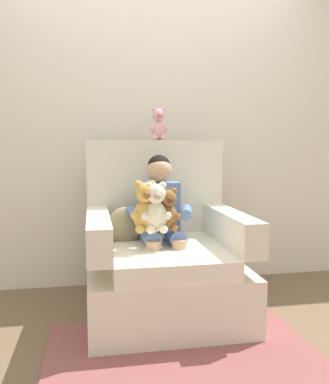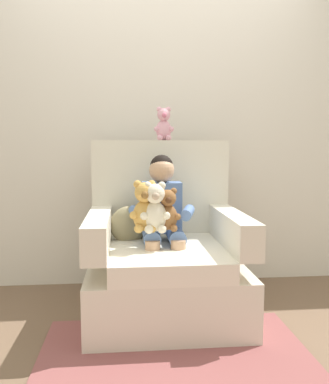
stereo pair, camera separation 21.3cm
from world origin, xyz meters
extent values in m
plane|color=brown|center=(0.00, 0.00, 0.00)|extent=(8.00, 8.00, 0.00)
cube|color=silver|center=(0.00, 0.74, 1.30)|extent=(6.00, 0.10, 2.60)
cube|color=#8C4C4C|center=(0.00, -0.74, 0.01)|extent=(1.45, 1.37, 0.01)
cube|color=silver|center=(0.00, 0.00, 0.18)|extent=(0.99, 0.96, 0.36)
cube|color=white|center=(0.00, -0.07, 0.42)|extent=(0.71, 0.82, 0.12)
cube|color=silver|center=(0.00, 0.41, 0.82)|extent=(0.99, 0.14, 0.68)
cube|color=silver|center=(-0.43, -0.07, 0.58)|extent=(0.14, 0.82, 0.21)
cube|color=silver|center=(0.43, -0.07, 0.58)|extent=(0.14, 0.82, 0.21)
cube|color=#597AB7|center=(-0.01, 0.15, 0.70)|extent=(0.26, 0.16, 0.34)
sphere|color=tan|center=(-0.01, 0.15, 0.95)|extent=(0.17, 0.17, 0.17)
sphere|color=black|center=(-0.01, 0.16, 0.98)|extent=(0.16, 0.16, 0.16)
cylinder|color=#597AB7|center=(-0.09, 0.02, 0.53)|extent=(0.11, 0.26, 0.11)
cylinder|color=tan|center=(-0.09, -0.11, 0.38)|extent=(0.09, 0.09, 0.30)
cylinder|color=#597AB7|center=(0.07, 0.02, 0.53)|extent=(0.11, 0.26, 0.11)
cylinder|color=tan|center=(0.07, -0.11, 0.38)|extent=(0.09, 0.09, 0.30)
cylinder|color=#597AB7|center=(-0.17, 0.03, 0.68)|extent=(0.13, 0.27, 0.07)
cylinder|color=#597AB7|center=(0.15, 0.03, 0.68)|extent=(0.13, 0.27, 0.07)
ellipsoid|color=silver|center=(-0.08, -0.10, 0.68)|extent=(0.14, 0.12, 0.19)
sphere|color=silver|center=(-0.08, -0.11, 0.83)|extent=(0.12, 0.12, 0.12)
sphere|color=tan|center=(-0.08, -0.17, 0.82)|extent=(0.05, 0.05, 0.05)
sphere|color=silver|center=(-0.12, -0.10, 0.88)|extent=(0.05, 0.05, 0.05)
sphere|color=silver|center=(-0.15, -0.14, 0.69)|extent=(0.05, 0.05, 0.05)
sphere|color=silver|center=(-0.12, -0.15, 0.61)|extent=(0.05, 0.05, 0.05)
sphere|color=silver|center=(-0.03, -0.10, 0.88)|extent=(0.05, 0.05, 0.05)
sphere|color=silver|center=(-0.01, -0.14, 0.69)|extent=(0.05, 0.05, 0.05)
sphere|color=silver|center=(-0.04, -0.15, 0.61)|extent=(0.05, 0.05, 0.05)
ellipsoid|color=gold|center=(-0.14, -0.07, 0.69)|extent=(0.15, 0.12, 0.19)
sphere|color=gold|center=(-0.14, -0.09, 0.83)|extent=(0.12, 0.12, 0.12)
sphere|color=brown|center=(-0.14, -0.14, 0.82)|extent=(0.05, 0.05, 0.05)
sphere|color=gold|center=(-0.18, -0.08, 0.88)|extent=(0.05, 0.05, 0.05)
sphere|color=gold|center=(-0.21, -0.11, 0.70)|extent=(0.05, 0.05, 0.05)
sphere|color=gold|center=(-0.18, -0.13, 0.61)|extent=(0.05, 0.05, 0.05)
sphere|color=gold|center=(-0.09, -0.08, 0.88)|extent=(0.05, 0.05, 0.05)
sphere|color=gold|center=(-0.07, -0.11, 0.70)|extent=(0.05, 0.05, 0.05)
sphere|color=gold|center=(-0.10, -0.13, 0.61)|extent=(0.05, 0.05, 0.05)
ellipsoid|color=brown|center=(0.01, -0.07, 0.67)|extent=(0.12, 0.11, 0.16)
sphere|color=brown|center=(0.01, -0.08, 0.79)|extent=(0.11, 0.11, 0.11)
sphere|color=#4C2D19|center=(0.01, -0.12, 0.79)|extent=(0.04, 0.04, 0.04)
sphere|color=brown|center=(-0.03, -0.07, 0.84)|extent=(0.04, 0.04, 0.04)
sphere|color=brown|center=(-0.05, -0.10, 0.68)|extent=(0.04, 0.04, 0.04)
sphere|color=brown|center=(-0.03, -0.11, 0.61)|extent=(0.05, 0.05, 0.05)
sphere|color=brown|center=(0.04, -0.07, 0.84)|extent=(0.04, 0.04, 0.04)
sphere|color=brown|center=(0.07, -0.10, 0.68)|extent=(0.04, 0.04, 0.04)
sphere|color=brown|center=(0.04, -0.11, 0.61)|extent=(0.05, 0.05, 0.05)
ellipsoid|color=#EAA8BC|center=(0.03, 0.41, 1.23)|extent=(0.11, 0.10, 0.15)
sphere|color=#EAA8BC|center=(0.03, 0.40, 1.34)|extent=(0.10, 0.10, 0.10)
sphere|color=#CC6684|center=(0.03, 0.36, 1.34)|extent=(0.04, 0.04, 0.04)
sphere|color=#EAA8BC|center=(-0.01, 0.40, 1.38)|extent=(0.04, 0.04, 0.04)
sphere|color=#EAA8BC|center=(-0.03, 0.38, 1.24)|extent=(0.04, 0.04, 0.04)
sphere|color=#EAA8BC|center=(-0.01, 0.37, 1.18)|extent=(0.04, 0.04, 0.04)
sphere|color=#EAA8BC|center=(0.06, 0.40, 1.38)|extent=(0.04, 0.04, 0.04)
sphere|color=#EAA8BC|center=(0.08, 0.38, 1.24)|extent=(0.04, 0.04, 0.04)
sphere|color=#EAA8BC|center=(0.06, 0.37, 1.18)|extent=(0.04, 0.04, 0.04)
ellipsoid|color=#998C66|center=(-0.24, 0.18, 0.58)|extent=(0.27, 0.15, 0.26)
camera|label=1|loc=(-0.46, -2.51, 1.11)|focal=37.61mm
camera|label=2|loc=(-0.25, -2.54, 1.11)|focal=37.61mm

